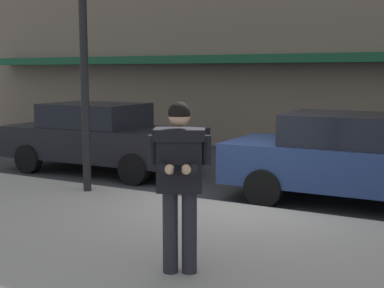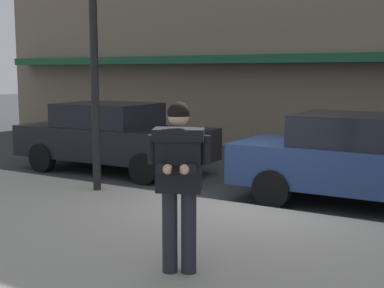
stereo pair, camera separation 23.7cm
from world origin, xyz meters
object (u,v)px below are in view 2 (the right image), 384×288
object	(u,v)px
parked_sedan_mid	(368,160)
street_lamp_post	(93,19)
parked_sedan_near	(113,137)
man_texting_on_phone	(179,169)

from	to	relation	value
parked_sedan_mid	street_lamp_post	bearing A→B (deg)	-156.97
parked_sedan_near	man_texting_on_phone	size ratio (longest dim) A/B	2.52
parked_sedan_near	man_texting_on_phone	xyz separation A→B (m)	(4.79, -4.77, 0.46)
parked_sedan_mid	man_texting_on_phone	world-z (taller)	man_texting_on_phone
man_texting_on_phone	street_lamp_post	size ratio (longest dim) A/B	0.37
parked_sedan_near	street_lamp_post	distance (m)	3.48
parked_sedan_near	man_texting_on_phone	bearing A→B (deg)	-44.86
street_lamp_post	parked_sedan_mid	bearing A→B (deg)	23.03
parked_sedan_mid	street_lamp_post	size ratio (longest dim) A/B	0.93
parked_sedan_near	man_texting_on_phone	world-z (taller)	man_texting_on_phone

